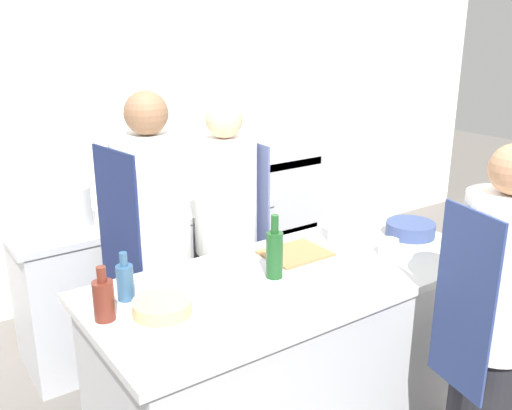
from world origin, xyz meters
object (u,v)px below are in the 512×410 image
stockpot (68,207)px  chef_at_pass_far (154,254)px  bottle_cooking_oil (104,299)px  bottle_wine (336,224)px  oven_range (265,213)px  bowl_prep_small (162,307)px  bottle_olive_oil (125,281)px  chef_at_stove (227,240)px  bowl_mixing_large (410,229)px  chef_at_prep_near (491,332)px  bottle_vinegar (274,253)px  cup (389,247)px

stockpot → chef_at_pass_far: bearing=-63.7°
bottle_cooking_oil → bottle_wine: bearing=4.0°
chef_at_pass_far → oven_range: bearing=-64.3°
chef_at_pass_far → bowl_prep_small: chef_at_pass_far is taller
bottle_olive_oil → stockpot: bearing=85.3°
oven_range → bottle_cooking_oil: size_ratio=4.45×
chef_at_stove → bowl_prep_small: 1.08m
chef_at_stove → bowl_mixing_large: 1.06m
chef_at_stove → stockpot: 0.95m
bottle_olive_oil → chef_at_prep_near: bearing=-39.1°
bottle_vinegar → bottle_cooking_oil: bearing=175.0°
chef_at_prep_near → stockpot: size_ratio=6.05×
chef_at_pass_far → cup: (0.94, -0.82, 0.09)m
bottle_vinegar → stockpot: bottle_vinegar is taller
bottle_olive_oil → bottle_wine: bottle_wine is taller
oven_range → bottle_olive_oil: (-1.85, -1.54, 0.48)m
chef_at_pass_far → bottle_olive_oil: bearing=135.0°
chef_at_pass_far → cup: chef_at_pass_far is taller
bottle_wine → cup: bearing=-71.0°
chef_at_prep_near → bowl_mixing_large: (0.40, 0.80, 0.14)m
oven_range → bottle_wine: size_ratio=3.96×
bottle_wine → bowl_mixing_large: bearing=-21.8°
chef_at_pass_far → cup: 1.25m
chef_at_stove → bottle_vinegar: bearing=-11.8°
chef_at_pass_far → bottle_cooking_oil: bearing=131.8°
bottle_wine → bowl_prep_small: size_ratio=1.05×
bottle_cooking_oil → stockpot: bearing=79.1°
bottle_olive_oil → bowl_prep_small: bottle_olive_oil is taller
oven_range → cup: oven_range is taller
bottle_wine → bottle_cooking_oil: (-1.34, -0.09, -0.01)m
bottle_cooking_oil → stockpot: 1.20m
bottle_wine → bowl_prep_small: bearing=-170.9°
bottle_cooking_oil → bowl_mixing_large: 1.76m
chef_at_prep_near → bottle_cooking_oil: chef_at_prep_near is taller
chef_at_prep_near → stockpot: chef_at_prep_near is taller
chef_at_prep_near → cup: 0.69m
bowl_prep_small → bowl_mixing_large: bearing=0.5°
bottle_olive_oil → bottle_vinegar: 0.69m
chef_at_prep_near → bottle_cooking_oil: (-1.35, 0.87, 0.19)m
bowl_prep_small → oven_range: bearing=44.5°
chef_at_prep_near → chef_at_pass_far: size_ratio=0.94×
oven_range → stockpot: bearing=-164.8°
chef_at_pass_far → chef_at_stove: bearing=-94.6°
oven_range → stockpot: (-1.76, -0.48, 0.51)m
bottle_olive_oil → bottle_vinegar: (0.66, -0.19, 0.04)m
bottle_cooking_oil → oven_range: bearing=39.8°
chef_at_pass_far → bowl_prep_small: (-0.29, -0.70, 0.08)m
bottle_cooking_oil → chef_at_stove: bearing=33.6°
oven_range → chef_at_pass_far: 1.84m
bottle_olive_oil → cup: bearing=-13.6°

